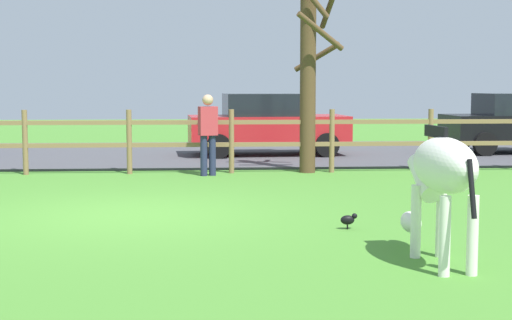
{
  "coord_description": "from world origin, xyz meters",
  "views": [
    {
      "loc": [
        1.06,
        -10.77,
        1.83
      ],
      "look_at": [
        1.84,
        0.55,
        0.71
      ],
      "focal_mm": 53.5,
      "sensor_mm": 36.0,
      "label": 1
    }
  ],
  "objects": [
    {
      "name": "parked_car_red",
      "position": [
        2.66,
        8.6,
        0.84
      ],
      "size": [
        4.11,
        2.11,
        1.56
      ],
      "color": "red",
      "rests_on": "parking_asphalt"
    },
    {
      "name": "visitor_left_of_tree",
      "position": [
        1.14,
        4.58,
        0.91
      ],
      "size": [
        0.41,
        0.31,
        1.64
      ],
      "color": "#232847",
      "rests_on": "ground_plane"
    },
    {
      "name": "zebra",
      "position": [
        3.46,
        -3.24,
        0.93
      ],
      "size": [
        0.57,
        1.94,
        1.41
      ],
      "color": "white",
      "rests_on": "ground_plane"
    },
    {
      "name": "parking_asphalt",
      "position": [
        0.0,
        9.3,
        0.03
      ],
      "size": [
        28.0,
        7.4,
        0.05
      ],
      "primitive_type": "cube",
      "color": "#47474C",
      "rests_on": "ground_plane"
    },
    {
      "name": "paddock_fence",
      "position": [
        -0.47,
        5.0,
        0.76
      ],
      "size": [
        21.16,
        0.11,
        1.33
      ],
      "color": "olive",
      "rests_on": "ground_plane"
    },
    {
      "name": "bare_tree",
      "position": [
        3.26,
        5.02,
        2.03
      ],
      "size": [
        1.09,
        1.47,
        4.0
      ],
      "color": "#513A23",
      "rests_on": "ground_plane"
    },
    {
      "name": "ground_plane",
      "position": [
        0.0,
        0.0,
        0.0
      ],
      "size": [
        60.0,
        60.0,
        0.0
      ],
      "primitive_type": "plane",
      "color": "#47842D"
    },
    {
      "name": "crow_on_grass",
      "position": [
        2.89,
        -1.3,
        0.13
      ],
      "size": [
        0.21,
        0.1,
        0.2
      ],
      "color": "black",
      "rests_on": "ground_plane"
    }
  ]
}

